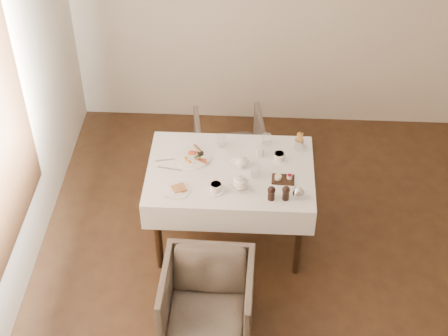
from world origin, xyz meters
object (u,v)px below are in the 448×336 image
table (230,181)px  breakfast_plate (193,157)px  armchair_near (208,301)px  armchair_far (230,146)px  teapot_centre (241,161)px

table → breakfast_plate: (-0.29, 0.13, 0.13)m
breakfast_plate → armchair_near: bearing=-90.5°
armchair_far → teapot_centre: size_ratio=4.30×
table → teapot_centre: 0.20m
teapot_centre → armchair_far: bearing=101.5°
breakfast_plate → teapot_centre: teapot_centre is taller
table → breakfast_plate: breakfast_plate is taller
armchair_near → breakfast_plate: 1.15m
armchair_near → armchair_far: (0.08, 1.76, -0.02)m
armchair_near → armchair_far: armchair_near is taller
armchair_far → breakfast_plate: 0.91m
armchair_near → teapot_centre: (0.20, 0.94, 0.51)m
armchair_near → teapot_centre: bearing=79.6°
armchair_far → teapot_centre: teapot_centre is taller
table → armchair_far: table is taller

